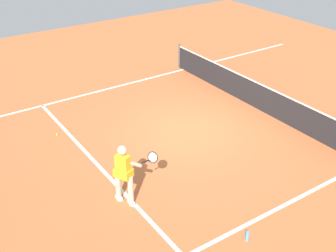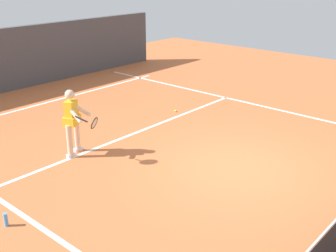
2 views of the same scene
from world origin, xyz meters
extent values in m
plane|color=#C66638|center=(0.00, 0.00, 0.00)|extent=(25.02, 25.02, 0.00)
cube|color=#47474C|center=(0.00, -9.32, 1.08)|extent=(13.28, 0.24, 2.16)
cube|color=white|center=(0.00, -7.12, 0.00)|extent=(9.28, 0.10, 0.01)
cube|color=white|center=(0.00, -3.12, 0.00)|extent=(8.28, 0.10, 0.01)
cube|color=white|center=(-4.14, 0.00, 0.00)|extent=(0.10, 17.25, 0.01)
cylinder|color=beige|center=(1.77, -3.32, 0.39)|extent=(0.13, 0.13, 0.78)
cylinder|color=beige|center=(2.09, -3.17, 0.39)|extent=(0.13, 0.13, 0.78)
cube|color=white|center=(1.77, -3.32, 0.04)|extent=(0.20, 0.10, 0.08)
cube|color=white|center=(2.09, -3.17, 0.04)|extent=(0.20, 0.10, 0.08)
cube|color=gold|center=(1.93, -3.25, 1.04)|extent=(0.37, 0.32, 0.52)
cube|color=gold|center=(1.93, -3.25, 0.84)|extent=(0.48, 0.43, 0.20)
sphere|color=beige|center=(1.93, -3.25, 1.44)|extent=(0.22, 0.22, 0.22)
cylinder|color=beige|center=(1.73, -3.18, 1.06)|extent=(0.43, 0.37, 0.37)
cylinder|color=beige|center=(2.00, -3.05, 1.06)|extent=(0.09, 0.48, 0.37)
cylinder|color=black|center=(2.05, -2.72, 1.02)|extent=(0.16, 0.28, 0.14)
torus|color=black|center=(1.92, -2.45, 0.96)|extent=(0.31, 0.23, 0.28)
cylinder|color=beige|center=(1.92, -2.45, 0.96)|extent=(0.26, 0.18, 0.23)
sphere|color=#D1E533|center=(-1.93, -3.44, 0.03)|extent=(0.07, 0.07, 0.07)
cylinder|color=#4C9EE5|center=(4.49, -1.73, 0.12)|extent=(0.07, 0.07, 0.24)
camera|label=1|loc=(9.20, -6.91, 6.57)|focal=46.14mm
camera|label=2|loc=(7.27, 4.35, 4.13)|focal=45.40mm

